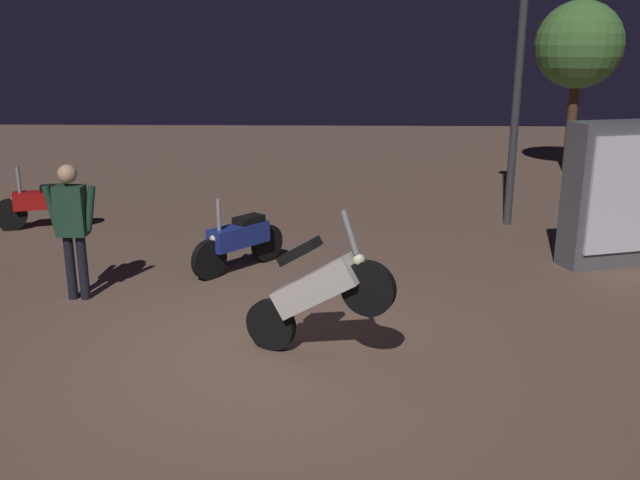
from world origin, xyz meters
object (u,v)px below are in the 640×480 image
Objects in this scene: motorcycle_white_foreground at (317,291)px; streetlamp_near at (523,16)px; motorcycle_red_parked_left at (43,204)px; motorcycle_blue_parked_right at (239,240)px; person_rider_beside at (72,220)px; kiosk_billboard at (620,194)px.

motorcycle_white_foreground is 0.29× the size of streetlamp_near.
streetlamp_near is (8.20, 0.49, 3.13)m from motorcycle_red_parked_left.
motorcycle_blue_parked_right is (-1.20, 2.88, -0.31)m from motorcycle_white_foreground.
motorcycle_red_parked_left is at bearing -176.60° from streetlamp_near.
streetlamp_near reaches higher than person_rider_beside.
streetlamp_near is at bearing 83.27° from motorcycle_white_foreground.
motorcycle_red_parked_left is 0.77× the size of kiosk_billboard.
kiosk_billboard is (7.38, 1.64, 0.01)m from person_rider_beside.
motorcycle_blue_parked_right is at bearing -11.65° from kiosk_billboard.
streetlamp_near is at bearing -81.86° from kiosk_billboard.
streetlamp_near is (6.37, 3.91, 2.52)m from person_rider_beside.
motorcycle_blue_parked_right is at bearing 136.27° from motorcycle_white_foreground.
motorcycle_blue_parked_right is 6.08m from streetlamp_near.
motorcycle_white_foreground is at bearing 61.82° from person_rider_beside.
motorcycle_red_parked_left is 1.22× the size of motorcycle_blue_parked_right.
streetlamp_near is (4.46, 2.69, 3.13)m from motorcycle_blue_parked_right.
motorcycle_red_parked_left is 0.28× the size of streetlamp_near.
motorcycle_white_foreground is at bearing 63.29° from motorcycle_blue_parked_right.
motorcycle_blue_parked_right is 2.34m from person_rider_beside.
motorcycle_white_foreground is 0.94× the size of person_rider_beside.
motorcycle_white_foreground is at bearing 116.66° from motorcycle_red_parked_left.
person_rider_beside is at bearing -3.46° from kiosk_billboard.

